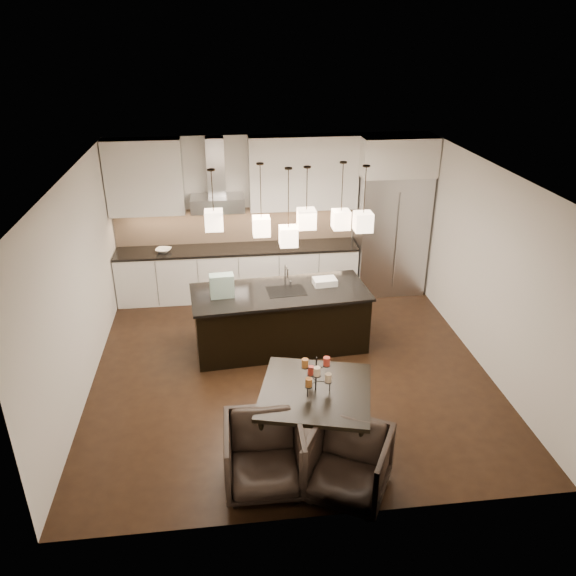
{
  "coord_description": "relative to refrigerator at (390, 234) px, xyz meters",
  "views": [
    {
      "loc": [
        -0.84,
        -6.79,
        4.47
      ],
      "look_at": [
        0.0,
        0.2,
        1.15
      ],
      "focal_mm": 35.0,
      "sensor_mm": 36.0,
      "label": 1
    }
  ],
  "objects": [
    {
      "name": "fruit_bowl",
      "position": [
        -3.99,
        0.0,
        -0.12
      ],
      "size": [
        0.32,
        0.32,
        0.06
      ],
      "primitive_type": "imported",
      "rotation": [
        0.0,
        0.0,
        -0.27
      ],
      "color": "silver",
      "rests_on": "countertop"
    },
    {
      "name": "pendant_a",
      "position": [
        -3.07,
        -2.01,
        1.05
      ],
      "size": [
        0.24,
        0.24,
        0.26
      ],
      "primitive_type": "cube",
      "color": "beige",
      "rests_on": "ceiling"
    },
    {
      "name": "fridge_panel",
      "position": [
        0.0,
        0.0,
        1.4
      ],
      "size": [
        1.26,
        0.72,
        0.65
      ],
      "primitive_type": "cube",
      "color": "silver",
      "rests_on": "refrigerator"
    },
    {
      "name": "hood_canopy",
      "position": [
        -3.03,
        0.1,
        0.65
      ],
      "size": [
        0.9,
        0.52,
        0.24
      ],
      "primitive_type": "cube",
      "color": "#B7B7BA",
      "rests_on": "wall_back"
    },
    {
      "name": "island_top",
      "position": [
        -2.17,
        -1.79,
        -0.17
      ],
      "size": [
        2.67,
        1.3,
        0.04
      ],
      "primitive_type": "cube",
      "rotation": [
        0.0,
        0.0,
        0.08
      ],
      "color": "black",
      "rests_on": "island_body"
    },
    {
      "name": "armchair_left",
      "position": [
        -2.65,
        -4.61,
        -0.69
      ],
      "size": [
        0.83,
        0.85,
        0.76
      ],
      "primitive_type": "imported",
      "rotation": [
        0.0,
        0.0,
        -0.02
      ],
      "color": "black",
      "rests_on": "floor"
    },
    {
      "name": "tote_bag",
      "position": [
        -3.01,
        -1.87,
        0.02
      ],
      "size": [
        0.35,
        0.21,
        0.34
      ],
      "primitive_type": "cube",
      "rotation": [
        0.0,
        0.0,
        0.08
      ],
      "color": "#246145",
      "rests_on": "island_top"
    },
    {
      "name": "backsplash",
      "position": [
        -2.73,
        0.35,
        0.16
      ],
      "size": [
        4.21,
        0.02,
        0.63
      ],
      "primitive_type": "cube",
      "color": "tan",
      "rests_on": "countertop"
    },
    {
      "name": "candle_a",
      "position": [
        -1.87,
        -4.05,
        -0.16
      ],
      "size": [
        0.09,
        0.09,
        0.1
      ],
      "primitive_type": "cylinder",
      "rotation": [
        0.0,
        0.0,
        -0.26
      ],
      "color": "beige",
      "rests_on": "candelabra"
    },
    {
      "name": "candelabra",
      "position": [
        -2.01,
        -4.02,
        -0.12
      ],
      "size": [
        0.43,
        0.43,
        0.43
      ],
      "primitive_type": null,
      "rotation": [
        0.0,
        0.0,
        -0.26
      ],
      "color": "black",
      "rests_on": "dining_table"
    },
    {
      "name": "wall_left",
      "position": [
        -4.86,
        -2.38,
        0.32
      ],
      "size": [
        0.02,
        5.5,
        2.8
      ],
      "primitive_type": "cube",
      "color": "silver",
      "rests_on": "ground"
    },
    {
      "name": "wall_front",
      "position": [
        -2.1,
        -5.14,
        0.32
      ],
      "size": [
        5.5,
        0.02,
        2.8
      ],
      "primitive_type": "cube",
      "color": "silver",
      "rests_on": "ground"
    },
    {
      "name": "hood_chimney",
      "position": [
        -3.03,
        0.21,
        1.24
      ],
      "size": [
        0.3,
        0.28,
        0.96
      ],
      "primitive_type": "cube",
      "color": "#B7B7BA",
      "rests_on": "hood_canopy"
    },
    {
      "name": "pendant_f",
      "position": [
        -2.08,
        -2.05,
        0.79
      ],
      "size": [
        0.24,
        0.24,
        0.26
      ],
      "primitive_type": "cube",
      "color": "beige",
      "rests_on": "ceiling"
    },
    {
      "name": "refrigerator",
      "position": [
        0.0,
        0.0,
        0.0
      ],
      "size": [
        1.2,
        0.72,
        2.15
      ],
      "primitive_type": "cube",
      "color": "#B7B7BA",
      "rests_on": "floor"
    },
    {
      "name": "dining_table",
      "position": [
        -2.01,
        -4.02,
        -0.71
      ],
      "size": [
        1.5,
        1.5,
        0.74
      ],
      "primitive_type": null,
      "rotation": [
        0.0,
        0.0,
        -0.26
      ],
      "color": "black",
      "rests_on": "floor"
    },
    {
      "name": "floor",
      "position": [
        -2.1,
        -2.38,
        -1.08
      ],
      "size": [
        5.5,
        5.5,
        0.02
      ],
      "primitive_type": "cube",
      "color": "black",
      "rests_on": "ground"
    },
    {
      "name": "upper_cab_left",
      "position": [
        -4.2,
        0.19,
        1.1
      ],
      "size": [
        1.25,
        0.35,
        1.25
      ],
      "primitive_type": "cube",
      "color": "silver",
      "rests_on": "wall_back"
    },
    {
      "name": "food_container",
      "position": [
        -1.48,
        -1.65,
        -0.1
      ],
      "size": [
        0.36,
        0.27,
        0.1
      ],
      "primitive_type": "cube",
      "rotation": [
        0.0,
        0.0,
        0.08
      ],
      "color": "silver",
      "rests_on": "island_top"
    },
    {
      "name": "faucet",
      "position": [
        -2.08,
        -1.68,
        0.04
      ],
      "size": [
        0.12,
        0.25,
        0.38
      ],
      "primitive_type": null,
      "rotation": [
        0.0,
        0.0,
        0.08
      ],
      "color": "silver",
      "rests_on": "island_top"
    },
    {
      "name": "candle_f",
      "position": [
        -2.02,
        -4.15,
        -0.01
      ],
      "size": [
        0.09,
        0.09,
        0.1
      ],
      "primitive_type": "cylinder",
      "rotation": [
        0.0,
        0.0,
        -0.26
      ],
      "color": "beige",
      "rests_on": "candelabra"
    },
    {
      "name": "upper_cab_right",
      "position": [
        -1.55,
        0.19,
        1.1
      ],
      "size": [
        1.85,
        0.35,
        1.25
      ],
      "primitive_type": "cube",
      "color": "silver",
      "rests_on": "wall_back"
    },
    {
      "name": "candle_d",
      "position": [
        -1.88,
        -3.96,
        -0.01
      ],
      "size": [
        0.09,
        0.09,
        0.1
      ],
      "primitive_type": "cylinder",
      "rotation": [
        0.0,
        0.0,
        -0.26
      ],
      "color": "red",
      "rests_on": "candelabra"
    },
    {
      "name": "ceiling",
      "position": [
        -2.1,
        -2.38,
        1.73
      ],
      "size": [
        5.5,
        5.5,
        0.02
      ],
      "primitive_type": "cube",
      "color": "white",
      "rests_on": "wall_back"
    },
    {
      "name": "pendant_e",
      "position": [
        -1.05,
        -2.04,
        0.95
      ],
      "size": [
        0.24,
        0.24,
        0.26
      ],
      "primitive_type": "cube",
      "color": "beige",
      "rests_on": "ceiling"
    },
    {
      "name": "candle_e",
      "position": [
        -2.13,
        -3.97,
        -0.01
      ],
      "size": [
        0.09,
        0.09,
        0.1
      ],
      "primitive_type": "cylinder",
      "rotation": [
        0.0,
        0.0,
        -0.26
      ],
      "color": "#A76129",
      "rests_on": "candelabra"
    },
    {
      "name": "pendant_c",
      "position": [
        -1.83,
        -2.0,
        1.01
      ],
      "size": [
        0.24,
        0.24,
        0.26
      ],
      "primitive_type": "cube",
      "color": "beige",
      "rests_on": "ceiling"
    },
    {
      "name": "candle_c",
      "position": [
        -2.1,
        -4.11,
        -0.16
      ],
      "size": [
        0.09,
        0.09,
        0.1
      ],
      "primitive_type": "cylinder",
      "rotation": [
        0.0,
        0.0,
        -0.26
      ],
      "color": "#A76129",
      "rests_on": "candelabra"
    },
    {
      "name": "armchair_right",
      "position": [
        -1.8,
        -4.83,
        -0.7
      ],
      "size": [
        1.08,
        1.09,
        0.74
      ],
      "primitive_type": "imported",
      "rotation": [
        0.0,
        0.0,
        -0.49
      ],
      "color": "black",
      "rests_on": "floor"
    },
    {
      "name": "wall_back",
      "position": [
        -2.1,
        0.38,
        0.32
      ],
      "size": [
        5.5,
        0.02,
        2.8
      ],
      "primitive_type": "cube",
      "color": "silver",
      "rests_on": "ground"
    },
    {
      "name": "island_body",
      "position": [
        -2.17,
        -1.79,
        -0.63
      ],
      "size": [
        2.58,
        1.21,
        0.88
      ],
      "primitive_type": "cube",
      "rotation": [
        0.0,
        0.0,
        0.08
      ],
      "color": "black",
      "rests_on": "floor"
    },
    {
      "name": "candle_b",
      "position": [
        -2.04,
        -3.89,
        -0.16
      ],
      "size": [
        0.09,
        0.09,
        0.1
      ],
      "primitive_type": "cylinder",
      "rotation": [
        0.0,
        0.0,
        -0.26
      ],
      "color": "red",
      "rests_on": "candelabra"
    },
    {
      "name": "lower_cabinets",
      "position": [
        -2.73,
        0.05,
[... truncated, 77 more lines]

